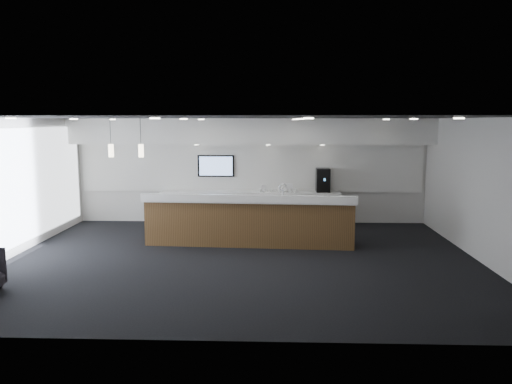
{
  "coord_description": "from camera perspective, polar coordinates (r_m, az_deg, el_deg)",
  "views": [
    {
      "loc": [
        0.67,
        -10.32,
        2.93
      ],
      "look_at": [
        0.25,
        1.3,
        1.27
      ],
      "focal_mm": 35.0,
      "sensor_mm": 36.0,
      "label": 1
    }
  ],
  "objects": [
    {
      "name": "wall_tv",
      "position": [
        14.38,
        -4.59,
        2.98
      ],
      "size": [
        1.05,
        0.08,
        0.62
      ],
      "color": "black",
      "rests_on": "back_wall"
    },
    {
      "name": "info_sign_right",
      "position": [
        14.02,
        3.84,
        0.49
      ],
      "size": [
        0.18,
        0.02,
        0.25
      ],
      "primitive_type": "cube",
      "rotation": [
        0.0,
        0.0,
        0.02
      ],
      "color": "white",
      "rests_on": "back_credenza"
    },
    {
      "name": "coffee_machine",
      "position": [
        14.17,
        7.65,
        1.36
      ],
      "size": [
        0.38,
        0.51,
        0.66
      ],
      "rotation": [
        0.0,
        0.0,
        0.01
      ],
      "color": "black",
      "rests_on": "back_credenza"
    },
    {
      "name": "cup_1",
      "position": [
        14.01,
        3.94,
        0.19
      ],
      "size": [
        0.15,
        0.15,
        0.1
      ],
      "primitive_type": "imported",
      "rotation": [
        0.0,
        0.0,
        0.65
      ],
      "color": "white",
      "rests_on": "back_credenza"
    },
    {
      "name": "info_sign_left",
      "position": [
        14.02,
        0.89,
        0.41
      ],
      "size": [
        0.15,
        0.06,
        0.2
      ],
      "primitive_type": "cube",
      "rotation": [
        0.0,
        0.0,
        0.31
      ],
      "color": "white",
      "rests_on": "back_credenza"
    },
    {
      "name": "ground",
      "position": [
        10.75,
        -1.58,
        -7.7
      ],
      "size": [
        10.0,
        10.0,
        0.0
      ],
      "primitive_type": "plane",
      "color": "black",
      "rests_on": "ground"
    },
    {
      "name": "cup_2",
      "position": [
        14.01,
        3.37,
        0.19
      ],
      "size": [
        0.13,
        0.13,
        0.1
      ],
      "primitive_type": "imported",
      "rotation": [
        0.0,
        0.0,
        1.29
      ],
      "color": "white",
      "rests_on": "back_credenza"
    },
    {
      "name": "right_wall",
      "position": [
        11.28,
        24.63,
        0.1
      ],
      "size": [
        0.02,
        8.0,
        3.0
      ],
      "primitive_type": "cube",
      "color": "silver",
      "rests_on": "ground"
    },
    {
      "name": "cup_0",
      "position": [
        14.02,
        4.51,
        0.18
      ],
      "size": [
        0.11,
        0.11,
        0.1
      ],
      "primitive_type": "imported",
      "color": "white",
      "rests_on": "back_credenza"
    },
    {
      "name": "cup_3",
      "position": [
        14.01,
        2.8,
        0.19
      ],
      "size": [
        0.14,
        0.14,
        0.1
      ],
      "primitive_type": "imported",
      "rotation": [
        0.0,
        0.0,
        1.94
      ],
      "color": "white",
      "rests_on": "back_credenza"
    },
    {
      "name": "cup_7",
      "position": [
        14.01,
        0.51,
        0.2
      ],
      "size": [
        0.13,
        0.13,
        0.1
      ],
      "primitive_type": "imported",
      "rotation": [
        0.0,
        0.0,
        4.52
      ],
      "color": "white",
      "rests_on": "back_credenza"
    },
    {
      "name": "window_blinds_wall",
      "position": [
        11.85,
        -26.32,
        0.34
      ],
      "size": [
        0.04,
        7.36,
        2.55
      ],
      "primitive_type": "cube",
      "color": "#AEBBD1",
      "rests_on": "left_wall"
    },
    {
      "name": "cup_6",
      "position": [
        14.01,
        1.08,
        0.2
      ],
      "size": [
        0.15,
        0.15,
        0.1
      ],
      "primitive_type": "imported",
      "rotation": [
        0.0,
        0.0,
        3.87
      ],
      "color": "white",
      "rests_on": "back_credenza"
    },
    {
      "name": "ceiling",
      "position": [
        10.34,
        -1.65,
        8.51
      ],
      "size": [
        10.0,
        8.0,
        0.02
      ],
      "primitive_type": "cube",
      "color": "black",
      "rests_on": "back_wall"
    },
    {
      "name": "cup_5",
      "position": [
        14.01,
        1.65,
        0.2
      ],
      "size": [
        0.12,
        0.12,
        0.1
      ],
      "primitive_type": "imported",
      "rotation": [
        0.0,
        0.0,
        3.23
      ],
      "color": "white",
      "rests_on": "back_credenza"
    },
    {
      "name": "pendant_left",
      "position": [
        11.56,
        -13.37,
        4.53
      ],
      "size": [
        0.12,
        0.12,
        0.3
      ],
      "primitive_type": "cylinder",
      "color": "beige",
      "rests_on": "ceiling"
    },
    {
      "name": "left_wall",
      "position": [
        11.86,
        -26.49,
        0.34
      ],
      "size": [
        0.02,
        8.0,
        3.0
      ],
      "primitive_type": "cube",
      "color": "silver",
      "rests_on": "ground"
    },
    {
      "name": "back_credenza",
      "position": [
        14.19,
        -0.65,
        -1.83
      ],
      "size": [
        5.06,
        0.66,
        0.95
      ],
      "color": "gray",
      "rests_on": "ground"
    },
    {
      "name": "alcove_panel",
      "position": [
        14.37,
        -0.59,
        2.81
      ],
      "size": [
        9.8,
        0.06,
        1.4
      ],
      "primitive_type": "cube",
      "color": "silver",
      "rests_on": "back_wall"
    },
    {
      "name": "back_wall",
      "position": [
        14.41,
        -0.59,
        2.42
      ],
      "size": [
        10.0,
        0.02,
        3.0
      ],
      "primitive_type": "cube",
      "color": "silver",
      "rests_on": "ground"
    },
    {
      "name": "cup_4",
      "position": [
        14.0,
        2.22,
        0.19
      ],
      "size": [
        0.15,
        0.15,
        0.1
      ],
      "primitive_type": "imported",
      "rotation": [
        0.0,
        0.0,
        2.58
      ],
      "color": "white",
      "rests_on": "back_credenza"
    },
    {
      "name": "soffit_bulkhead",
      "position": [
        13.89,
        -0.68,
        6.96
      ],
      "size": [
        10.0,
        0.9,
        0.7
      ],
      "primitive_type": "cube",
      "color": "silver",
      "rests_on": "back_wall"
    },
    {
      "name": "ceiling_can_lights",
      "position": [
        10.34,
        -1.65,
        8.34
      ],
      "size": [
        7.0,
        5.0,
        0.02
      ],
      "primitive_type": null,
      "color": "white",
      "rests_on": "ceiling"
    },
    {
      "name": "pendant_right",
      "position": [
        11.76,
        -16.66,
        4.47
      ],
      "size": [
        0.12,
        0.12,
        0.3
      ],
      "primitive_type": "cylinder",
      "color": "beige",
      "rests_on": "ceiling"
    },
    {
      "name": "service_counter",
      "position": [
        11.85,
        -0.79,
        -3.34
      ],
      "size": [
        5.02,
        1.12,
        1.49
      ],
      "rotation": [
        0.0,
        0.0,
        -0.06
      ],
      "color": "#483018",
      "rests_on": "ground"
    }
  ]
}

